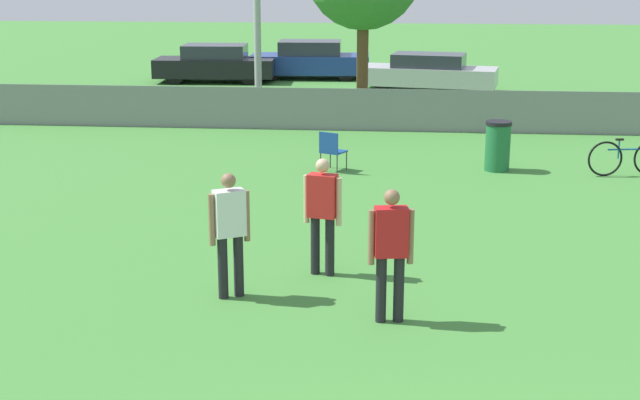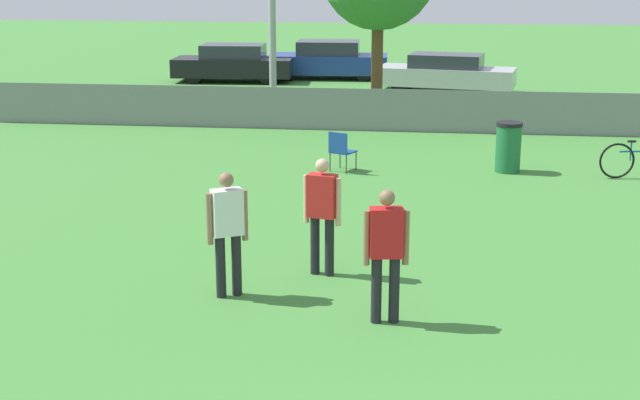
{
  "view_description": "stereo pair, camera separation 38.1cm",
  "coord_description": "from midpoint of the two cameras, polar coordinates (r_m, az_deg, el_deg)",
  "views": [
    {
      "loc": [
        -0.66,
        -4.94,
        4.28
      ],
      "look_at": [
        -1.79,
        7.02,
        1.05
      ],
      "focal_mm": 50.0,
      "sensor_mm": 36.0,
      "label": 1
    },
    {
      "loc": [
        -0.28,
        -4.9,
        4.28
      ],
      "look_at": [
        -1.79,
        7.02,
        1.05
      ],
      "focal_mm": 50.0,
      "sensor_mm": 36.0,
      "label": 2
    }
  ],
  "objects": [
    {
      "name": "player_receiver_white",
      "position": [
        11.57,
        -6.74,
        -1.74
      ],
      "size": [
        0.49,
        0.39,
        1.67
      ],
      "rotation": [
        0.0,
        0.0,
        0.52
      ],
      "color": "black",
      "rests_on": "ground_plane"
    },
    {
      "name": "parked_car_silver",
      "position": [
        30.72,
        6.6,
        8.11
      ],
      "size": [
        4.79,
        2.44,
        1.27
      ],
      "rotation": [
        0.0,
        0.0,
        -0.17
      ],
      "color": "black",
      "rests_on": "ground_plane"
    },
    {
      "name": "parked_car_dark",
      "position": [
        33.11,
        -7.06,
        8.65
      ],
      "size": [
        4.41,
        1.99,
        1.36
      ],
      "rotation": [
        0.0,
        0.0,
        0.05
      ],
      "color": "black",
      "rests_on": "ground_plane"
    },
    {
      "name": "player_defender_red",
      "position": [
        12.33,
        -0.72,
        -0.58
      ],
      "size": [
        0.54,
        0.31,
        1.67
      ],
      "rotation": [
        0.0,
        0.0,
        -0.24
      ],
      "color": "black",
      "rests_on": "ground_plane"
    },
    {
      "name": "fence_backline",
      "position": [
        23.23,
        6.5,
        5.7
      ],
      "size": [
        24.62,
        0.07,
        1.21
      ],
      "color": "gray",
      "rests_on": "ground_plane"
    },
    {
      "name": "bicycle_sideline",
      "position": [
        19.29,
        18.59,
        2.58
      ],
      "size": [
        1.68,
        0.46,
        0.78
      ],
      "rotation": [
        0.0,
        0.0,
        0.18
      ],
      "color": "black",
      "rests_on": "ground_plane"
    },
    {
      "name": "folding_chair_sideline",
      "position": [
        18.63,
        0.16,
        3.29
      ],
      "size": [
        0.6,
        0.6,
        0.85
      ],
      "rotation": [
        0.0,
        0.0,
        2.69
      ],
      "color": "#333338",
      "rests_on": "ground_plane"
    },
    {
      "name": "parked_car_blue",
      "position": [
        33.89,
        -0.97,
        8.94
      ],
      "size": [
        4.49,
        2.02,
        1.41
      ],
      "rotation": [
        0.0,
        0.0,
        0.04
      ],
      "color": "black",
      "rests_on": "ground_plane"
    },
    {
      "name": "trash_bin",
      "position": [
        19.06,
        10.75,
        3.43
      ],
      "size": [
        0.55,
        0.55,
        1.05
      ],
      "color": "#1E6638",
      "rests_on": "ground_plane"
    },
    {
      "name": "player_thrower_red",
      "position": [
        10.73,
        3.54,
        -3.02
      ],
      "size": [
        0.55,
        0.28,
        1.67
      ],
      "rotation": [
        0.0,
        0.0,
        0.16
      ],
      "color": "black",
      "rests_on": "ground_plane"
    }
  ]
}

